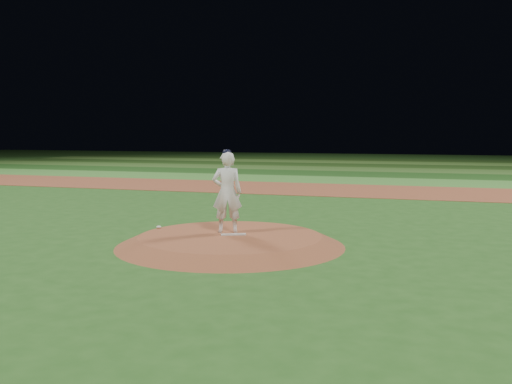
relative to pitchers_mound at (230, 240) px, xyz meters
name	(u,v)px	position (x,y,z in m)	size (l,w,h in m)	color
ground	(230,245)	(0.00, 0.00, -0.12)	(120.00, 120.00, 0.00)	#24551B
infield_dirt_band	(334,190)	(0.00, 14.00, -0.12)	(70.00, 6.00, 0.02)	brown
outfield_stripe_0	(352,180)	(0.00, 19.50, -0.12)	(70.00, 5.00, 0.02)	#3B7D2D
outfield_stripe_1	(363,174)	(0.00, 24.50, -0.12)	(70.00, 5.00, 0.02)	#1A4315
outfield_stripe_2	(372,169)	(0.00, 29.50, -0.12)	(70.00, 5.00, 0.02)	#376324
outfield_stripe_3	(379,166)	(0.00, 34.50, -0.12)	(70.00, 5.00, 0.02)	#204315
outfield_stripe_4	(385,163)	(0.00, 39.50, -0.12)	(70.00, 5.00, 0.02)	#477C2D
outfield_stripe_5	(390,160)	(0.00, 44.50, -0.12)	(70.00, 5.00, 0.02)	#274F19
pitchers_mound	(230,240)	(0.00, 0.00, 0.00)	(5.50, 5.50, 0.25)	brown
pitching_rubber	(233,234)	(0.06, 0.05, 0.14)	(0.60, 0.15, 0.03)	silver
rosin_bag	(159,227)	(-2.12, 0.37, 0.16)	(0.12, 0.12, 0.07)	white
pitcher_on_mound	(227,192)	(-0.21, 0.34, 1.14)	(0.85, 0.70, 2.06)	white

